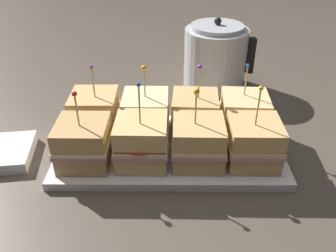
{
  "coord_description": "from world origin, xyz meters",
  "views": [
    {
      "loc": [
        0.0,
        -0.62,
        0.46
      ],
      "look_at": [
        0.0,
        0.0,
        0.07
      ],
      "focal_mm": 38.0,
      "sensor_mm": 36.0,
      "label": 1
    }
  ],
  "objects": [
    {
      "name": "sandwich_front_far_right",
      "position": [
        0.16,
        -0.05,
        0.06
      ],
      "size": [
        0.1,
        0.1,
        0.17
      ],
      "color": "tan",
      "rests_on": "serving_platter"
    },
    {
      "name": "sandwich_back_far_right",
      "position": [
        0.16,
        0.06,
        0.06
      ],
      "size": [
        0.11,
        0.11,
        0.16
      ],
      "color": "#DBB77A",
      "rests_on": "serving_platter"
    },
    {
      "name": "ground_plane",
      "position": [
        0.0,
        0.0,
        0.0
      ],
      "size": [
        6.0,
        6.0,
        0.0
      ],
      "primitive_type": "plane",
      "color": "#4C4238"
    },
    {
      "name": "kettle_steel",
      "position": [
        0.13,
        0.34,
        0.09
      ],
      "size": [
        0.2,
        0.18,
        0.2
      ],
      "color": "#B7BABF",
      "rests_on": "ground_plane"
    },
    {
      "name": "sandwich_back_center_right",
      "position": [
        0.06,
        0.06,
        0.06
      ],
      "size": [
        0.11,
        0.11,
        0.17
      ],
      "color": "tan",
      "rests_on": "serving_platter"
    },
    {
      "name": "sandwich_back_center_left",
      "position": [
        -0.05,
        0.06,
        0.06
      ],
      "size": [
        0.1,
        0.1,
        0.16
      ],
      "color": "beige",
      "rests_on": "serving_platter"
    },
    {
      "name": "sandwich_back_far_left",
      "position": [
        -0.16,
        0.05,
        0.06
      ],
      "size": [
        0.1,
        0.11,
        0.16
      ],
      "color": "tan",
      "rests_on": "serving_platter"
    },
    {
      "name": "serving_platter",
      "position": [
        0.0,
        0.0,
        0.01
      ],
      "size": [
        0.47,
        0.25,
        0.02
      ],
      "color": "silver",
      "rests_on": "ground_plane"
    },
    {
      "name": "sandwich_front_far_left",
      "position": [
        -0.17,
        -0.06,
        0.06
      ],
      "size": [
        0.1,
        0.1,
        0.16
      ],
      "color": "tan",
      "rests_on": "serving_platter"
    },
    {
      "name": "napkin_stack",
      "position": [
        -0.35,
        -0.02,
        0.01
      ],
      "size": [
        0.14,
        0.14,
        0.02
      ],
      "color": "white",
      "rests_on": "ground_plane"
    },
    {
      "name": "sandwich_front_center_left",
      "position": [
        -0.05,
        -0.05,
        0.06
      ],
      "size": [
        0.11,
        0.11,
        0.18
      ],
      "color": "tan",
      "rests_on": "serving_platter"
    },
    {
      "name": "sandwich_front_center_right",
      "position": [
        0.06,
        -0.05,
        0.06
      ],
      "size": [
        0.11,
        0.11,
        0.16
      ],
      "color": "tan",
      "rests_on": "serving_platter"
    }
  ]
}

